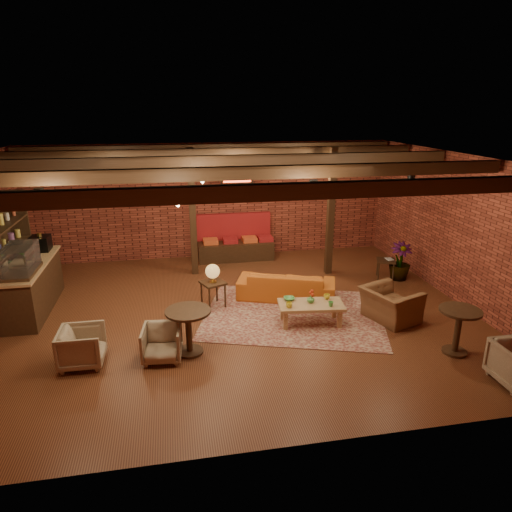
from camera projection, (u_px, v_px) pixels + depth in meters
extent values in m
plane|color=#3C1B0F|center=(231.00, 314.00, 9.55)|extent=(10.00, 10.00, 0.00)
cube|color=black|center=(228.00, 159.00, 8.54)|extent=(10.00, 8.00, 0.02)
cube|color=maroon|center=(211.00, 201.00, 12.77)|extent=(10.00, 0.02, 3.20)
cube|color=maroon|center=(275.00, 337.00, 5.31)|extent=(10.00, 0.02, 3.20)
cube|color=maroon|center=(458.00, 229.00, 9.91)|extent=(0.02, 8.00, 3.20)
cylinder|color=black|center=(220.00, 167.00, 10.14)|extent=(9.60, 0.12, 0.12)
cube|color=black|center=(193.00, 213.00, 11.36)|extent=(0.16, 0.16, 3.20)
cube|color=black|center=(331.00, 213.00, 11.39)|extent=(0.16, 0.16, 3.20)
imported|color=#337F33|center=(34.00, 252.00, 9.59)|extent=(0.35, 0.39, 0.30)
cube|color=#EF3917|center=(237.00, 179.00, 11.80)|extent=(0.86, 0.06, 0.30)
cube|color=maroon|center=(293.00, 314.00, 9.52)|extent=(4.31, 3.75, 0.01)
imported|color=#B05218|center=(286.00, 285.00, 10.26)|extent=(2.32, 1.53, 0.63)
cube|color=olive|center=(311.00, 305.00, 9.01)|extent=(1.34, 0.78, 0.06)
cube|color=olive|center=(286.00, 321.00, 8.83)|extent=(0.08, 0.08, 0.38)
cube|color=olive|center=(340.00, 319.00, 8.90)|extent=(0.08, 0.08, 0.38)
cube|color=olive|center=(283.00, 311.00, 9.26)|extent=(0.08, 0.08, 0.38)
cube|color=olive|center=(334.00, 309.00, 9.33)|extent=(0.08, 0.08, 0.38)
imported|color=gold|center=(289.00, 305.00, 8.81)|extent=(0.14, 0.14, 0.10)
imported|color=#489443|center=(331.00, 304.00, 8.86)|extent=(0.11, 0.11, 0.10)
imported|color=gold|center=(327.00, 297.00, 9.20)|extent=(0.14, 0.14, 0.10)
imported|color=#489443|center=(289.00, 299.00, 9.16)|extent=(0.25, 0.25, 0.06)
imported|color=#489443|center=(311.00, 300.00, 9.03)|extent=(0.13, 0.13, 0.12)
sphere|color=#B42E13|center=(311.00, 293.00, 8.99)|extent=(0.10, 0.10, 0.10)
cube|color=black|center=(213.00, 283.00, 9.74)|extent=(0.60, 0.60, 0.04)
cylinder|color=black|center=(213.00, 295.00, 9.83)|extent=(0.04, 0.04, 0.53)
cylinder|color=#A88238|center=(213.00, 281.00, 9.73)|extent=(0.15, 0.15, 0.02)
cylinder|color=#A88238|center=(213.00, 278.00, 9.70)|extent=(0.04, 0.04, 0.22)
sphere|color=gold|center=(213.00, 271.00, 9.66)|extent=(0.31, 0.31, 0.31)
cylinder|color=black|center=(188.00, 311.00, 7.82)|extent=(0.79, 0.79, 0.04)
cylinder|color=black|center=(189.00, 332.00, 7.95)|extent=(0.11, 0.11, 0.77)
cylinder|color=black|center=(190.00, 351.00, 8.07)|extent=(0.47, 0.47, 0.04)
imported|color=#B7A48E|center=(82.00, 345.00, 7.61)|extent=(0.67, 0.71, 0.72)
imported|color=#B7A48E|center=(162.00, 341.00, 7.78)|extent=(0.71, 0.67, 0.67)
imported|color=brown|center=(391.00, 299.00, 9.17)|extent=(0.98, 1.20, 0.90)
cube|color=black|center=(386.00, 260.00, 11.38)|extent=(0.57, 0.57, 0.04)
cylinder|color=black|center=(385.00, 270.00, 11.45)|extent=(0.04, 0.04, 0.45)
imported|color=black|center=(386.00, 259.00, 11.37)|extent=(0.23, 0.26, 0.02)
cylinder|color=black|center=(461.00, 311.00, 7.82)|extent=(0.71, 0.71, 0.04)
cylinder|color=black|center=(457.00, 332.00, 7.94)|extent=(0.11, 0.11, 0.78)
cylinder|color=black|center=(454.00, 351.00, 8.07)|extent=(0.43, 0.43, 0.04)
imported|color=#4C7F4C|center=(404.00, 224.00, 11.02)|extent=(1.79, 1.79, 2.83)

